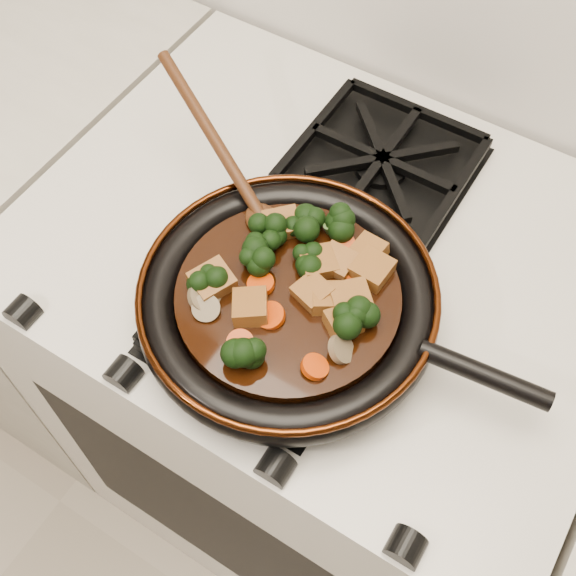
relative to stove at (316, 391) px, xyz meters
The scene contains 34 objects.
stove is the anchor object (origin of this frame).
burner_grate_front 0.48m from the stove, 90.00° to the right, with size 0.23×0.23×0.03m, color black, non-canonical shape.
burner_grate_back 0.48m from the stove, 90.00° to the left, with size 0.23×0.23×0.03m, color black, non-canonical shape.
skillet 0.51m from the stove, 81.18° to the right, with size 0.46×0.34×0.05m.
braising_sauce 0.51m from the stove, 82.18° to the right, with size 0.25×0.25×0.02m, color black.
tofu_cube_0 0.52m from the stove, 70.48° to the right, with size 0.04×0.04×0.02m, color brown.
tofu_cube_1 0.53m from the stove, 69.24° to the right, with size 0.04×0.04×0.02m, color brown.
tofu_cube_2 0.52m from the stove, 53.43° to the right, with size 0.03×0.04×0.02m, color brown.
tofu_cube_3 0.53m from the stove, 50.13° to the right, with size 0.04×0.04×0.02m, color brown.
tofu_cube_4 0.52m from the stove, 24.15° to the right, with size 0.03×0.03×0.02m, color brown.
tofu_cube_5 0.53m from the stove, 60.86° to the right, with size 0.03×0.04×0.02m, color brown.
tofu_cube_6 0.54m from the stove, 91.94° to the right, with size 0.04×0.04×0.02m, color brown.
tofu_cube_7 0.54m from the stove, 54.72° to the right, with size 0.04×0.03×0.02m, color brown.
tofu_cube_8 0.54m from the stove, 110.52° to the right, with size 0.04×0.04×0.02m, color brown.
tofu_cube_9 0.53m from the stove, 31.81° to the right, with size 0.04×0.04×0.02m, color brown.
tofu_cube_10 0.52m from the stove, 125.76° to the right, with size 0.04×0.04×0.02m, color brown.
broccoli_floret_0 0.52m from the stove, 80.22° to the right, with size 0.06×0.06×0.05m, color black, non-canonical shape.
broccoli_floret_1 0.54m from the stove, 111.62° to the right, with size 0.05×0.05×0.05m, color black, non-canonical shape.
broccoli_floret_2 0.52m from the stove, 109.11° to the right, with size 0.06×0.06×0.05m, color black, non-canonical shape.
broccoli_floret_3 0.53m from the stove, 108.18° to the right, with size 0.06×0.06×0.05m, color black, non-canonical shape.
broccoli_floret_4 0.52m from the stove, 60.67° to the right, with size 0.06×0.06×0.06m, color black, non-canonical shape.
broccoli_floret_5 0.56m from the stove, 82.36° to the right, with size 0.06×0.06×0.06m, color black, non-canonical shape.
broccoli_floret_6 0.54m from the stove, 51.06° to the right, with size 0.06×0.06×0.06m, color black, non-canonical shape.
broccoli_floret_7 0.53m from the stove, 120.81° to the right, with size 0.06×0.06×0.05m, color black, non-canonical shape.
carrot_coin_0 0.52m from the stove, 43.46° to the right, with size 0.03×0.03×0.01m, color #CC3805.
carrot_coin_1 0.55m from the stove, 64.40° to the right, with size 0.03×0.03×0.01m, color #CC3805.
carrot_coin_2 0.54m from the stove, 83.72° to the right, with size 0.03×0.03×0.01m, color #CC3805.
carrot_coin_3 0.53m from the stove, 95.99° to the right, with size 0.03×0.03×0.01m, color #CC3805.
carrot_coin_4 0.52m from the stove, 43.20° to the right, with size 0.03×0.03×0.01m, color #CC3805.
carrot_coin_5 0.55m from the stove, 87.67° to the right, with size 0.03×0.03×0.01m, color #CC3805.
mushroom_slice_0 0.55m from the stove, 107.47° to the right, with size 0.04×0.04×0.01m, color brown.
mushroom_slice_1 0.55m from the stove, 103.73° to the right, with size 0.03×0.03×0.01m, color brown.
mushroom_slice_2 0.55m from the stove, 56.46° to the right, with size 0.03×0.03×0.01m, color brown.
wooden_spoon 0.55m from the stove, 168.39° to the right, with size 0.15×0.09×0.25m.
Camera 1 is at (0.24, 1.21, 1.63)m, focal length 45.00 mm.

